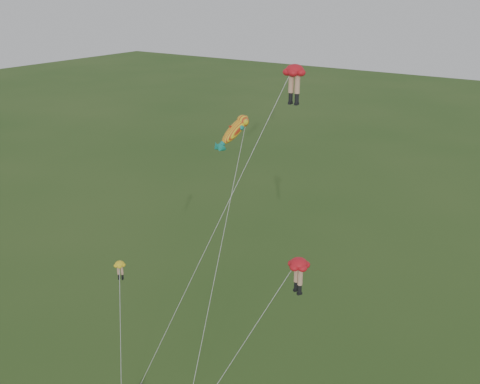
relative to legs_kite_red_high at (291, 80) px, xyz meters
The scene contains 4 objects.
legs_kite_red_high is the anchor object (origin of this frame).
legs_kite_red_mid 11.21m from the legs_kite_red_high, 55.58° to the right, with size 5.81×6.55×11.93m.
legs_kite_yellow 17.08m from the legs_kite_red_high, 142.95° to the right, with size 4.75×5.37×8.58m.
fish_kite 6.32m from the legs_kite_red_high, 168.66° to the left, with size 3.64×10.99×17.87m.
Camera 1 is at (19.15, -20.97, 25.79)m, focal length 40.00 mm.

